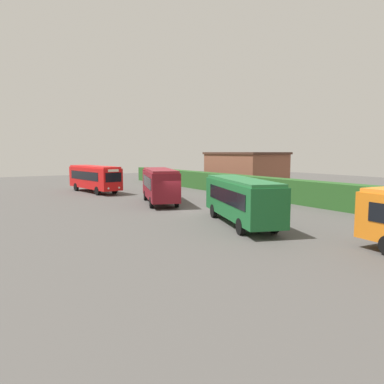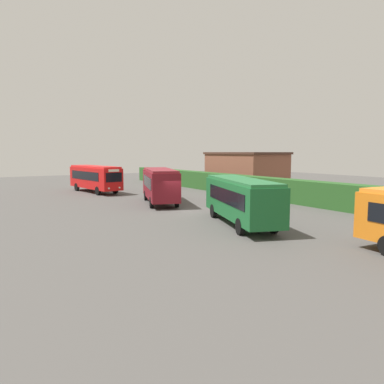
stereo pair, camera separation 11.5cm
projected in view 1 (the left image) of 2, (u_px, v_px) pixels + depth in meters
ground_plane at (180, 210)px, 30.75m from camera, size 108.18×108.18×0.00m
bus_red at (94, 177)px, 44.40m from camera, size 10.14×3.66×3.24m
bus_maroon at (160, 184)px, 34.64m from camera, size 9.09×5.23×3.31m
bus_green at (241, 198)px, 24.54m from camera, size 9.82×5.48×3.12m
person_left at (175, 192)px, 37.12m from camera, size 0.31×0.45×1.65m
hedge_row at (280, 190)px, 36.84m from camera, size 66.09×1.78×2.26m
depot_building at (245, 170)px, 51.42m from camera, size 11.22×6.89×4.90m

